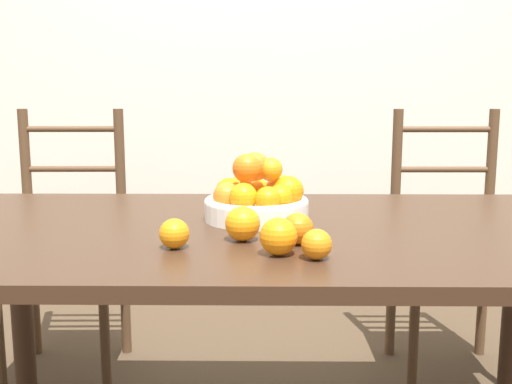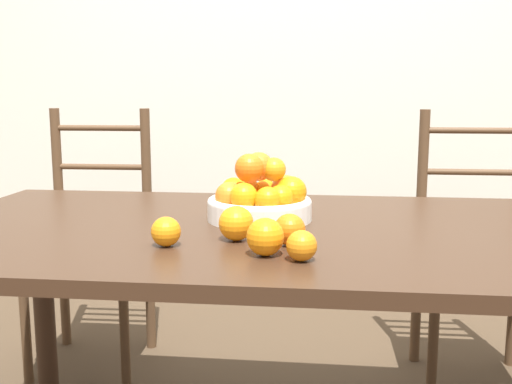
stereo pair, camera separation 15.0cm
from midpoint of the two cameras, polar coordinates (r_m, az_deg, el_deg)
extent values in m
cube|color=silver|center=(2.99, -0.56, 13.51)|extent=(8.00, 0.06, 2.60)
cube|color=#382316|center=(1.53, -1.70, -3.91)|extent=(1.79, 0.97, 0.03)
cylinder|color=#382316|center=(2.20, -23.27, -10.67)|extent=(0.07, 0.07, 0.72)
cylinder|color=white|center=(1.59, -2.66, -1.81)|extent=(0.28, 0.28, 0.05)
torus|color=white|center=(1.59, -2.67, -0.95)|extent=(0.28, 0.28, 0.02)
sphere|color=orange|center=(1.57, 0.38, 0.07)|extent=(0.08, 0.08, 0.08)
sphere|color=orange|center=(1.63, -0.25, 0.19)|extent=(0.08, 0.08, 0.08)
sphere|color=orange|center=(1.67, -2.25, 0.18)|extent=(0.06, 0.06, 0.06)
sphere|color=orange|center=(1.66, -4.07, 0.41)|extent=(0.07, 0.07, 0.07)
sphere|color=orange|center=(1.63, -5.22, 0.08)|extent=(0.07, 0.07, 0.07)
sphere|color=orange|center=(1.55, -5.53, -0.46)|extent=(0.07, 0.07, 0.07)
sphere|color=orange|center=(1.51, -4.06, -0.50)|extent=(0.07, 0.07, 0.07)
sphere|color=orange|center=(1.50, -1.86, -0.77)|extent=(0.07, 0.07, 0.07)
sphere|color=orange|center=(1.52, -0.54, -0.54)|extent=(0.07, 0.07, 0.07)
sphere|color=orange|center=(1.58, -1.32, 2.16)|extent=(0.06, 0.06, 0.06)
sphere|color=orange|center=(1.58, -2.79, 2.43)|extent=(0.08, 0.08, 0.08)
sphere|color=orange|center=(1.55, -3.64, 2.25)|extent=(0.08, 0.08, 0.08)
sphere|color=orange|center=(1.32, -11.04, -3.95)|extent=(0.07, 0.07, 0.07)
sphere|color=orange|center=(1.33, 0.79, -3.55)|extent=(0.07, 0.07, 0.07)
sphere|color=orange|center=(1.24, -1.30, -4.30)|extent=(0.08, 0.08, 0.08)
sphere|color=orange|center=(1.21, 2.27, -5.05)|extent=(0.06, 0.06, 0.06)
sphere|color=orange|center=(1.36, -4.44, -3.06)|extent=(0.08, 0.08, 0.08)
cylinder|color=#513823|center=(2.30, -16.08, -13.02)|extent=(0.04, 0.04, 0.45)
cylinder|color=#513823|center=(2.66, -22.26, -3.79)|extent=(0.04, 0.04, 1.02)
cylinder|color=#513823|center=(2.54, -14.25, -3.94)|extent=(0.04, 0.04, 1.02)
cube|color=#513823|center=(2.44, -19.56, -5.84)|extent=(0.43, 0.41, 0.04)
cylinder|color=#513823|center=(2.57, -18.47, -1.47)|extent=(0.38, 0.03, 0.02)
cylinder|color=#513823|center=(2.55, -18.66, 2.08)|extent=(0.38, 0.03, 0.02)
cylinder|color=#513823|center=(2.53, -18.85, 5.69)|extent=(0.38, 0.03, 0.02)
cylinder|color=#513823|center=(2.25, 12.91, -13.38)|extent=(0.04, 0.04, 0.45)
cylinder|color=#513823|center=(2.49, 11.33, -4.09)|extent=(0.04, 0.04, 1.02)
cylinder|color=#513823|center=(2.60, 19.60, -3.93)|extent=(0.04, 0.04, 1.02)
cube|color=#513823|center=(2.38, 16.65, -6.04)|extent=(0.42, 0.40, 0.04)
cylinder|color=#513823|center=(2.52, 15.66, -1.57)|extent=(0.38, 0.03, 0.02)
cylinder|color=#513823|center=(2.49, 15.82, 2.06)|extent=(0.38, 0.03, 0.02)
cylinder|color=#513823|center=(2.48, 15.99, 5.76)|extent=(0.38, 0.03, 0.02)
camera|label=1|loc=(0.07, -92.86, -0.48)|focal=42.00mm
camera|label=2|loc=(0.07, 87.14, 0.48)|focal=42.00mm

